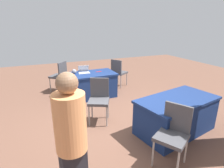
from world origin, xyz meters
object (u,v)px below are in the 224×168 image
person_presenter (71,139)px  table_foreground (90,85)px  scissors_red (99,72)px  chair_tucked_right (60,74)px  table_mid_left (176,115)px  chair_near_front (118,71)px  laptop_silver (84,71)px  chair_tucked_left (99,97)px  chair_aisle (173,131)px  yarn_ball (74,71)px

person_presenter → table_foreground: bearing=-118.3°
scissors_red → table_foreground: bearing=6.9°
chair_tucked_right → table_foreground: bearing=-94.2°
table_foreground → table_mid_left: 2.73m
scissors_red → table_mid_left: bearing=99.8°
chair_near_front → laptop_silver: size_ratio=2.77×
chair_tucked_left → scissors_red: size_ratio=5.43×
chair_tucked_left → chair_aisle: 1.82m
laptop_silver → yarn_ball: 0.29m
table_mid_left → yarn_ball: (1.49, -2.65, 0.43)m
yarn_ball → chair_near_front: bearing=-166.1°
table_foreground → scissors_red: (-0.31, -0.07, 0.37)m
chair_tucked_left → person_presenter: (0.95, 1.87, 0.38)m
table_mid_left → person_presenter: size_ratio=1.05×
table_mid_left → table_foreground: bearing=-66.9°
chair_tucked_left → laptop_silver: size_ratio=2.81×
table_foreground → chair_near_front: 1.31m
table_foreground → chair_tucked_left: chair_tucked_left is taller
table_mid_left → chair_aisle: size_ratio=1.83×
scissors_red → chair_tucked_right: bearing=-41.5°
laptop_silver → yarn_ball: bearing=5.1°
table_mid_left → chair_tucked_left: chair_tucked_left is taller
table_foreground → laptop_silver: laptop_silver is taller
table_foreground → chair_tucked_right: size_ratio=1.57×
table_foreground → laptop_silver: 0.44m
table_mid_left → scissors_red: (0.76, -2.58, 0.37)m
table_mid_left → chair_aisle: bearing=45.4°
person_presenter → chair_tucked_right: bearing=-104.6°
chair_aisle → table_mid_left: bearing=-74.7°
table_foreground → person_presenter: size_ratio=0.90×
table_foreground → chair_aisle: size_ratio=1.58×
table_mid_left → chair_aisle: chair_aisle is taller
chair_aisle → laptop_silver: 3.37m
chair_aisle → person_presenter: size_ratio=0.57×
chair_near_front → laptop_silver: (1.31, 0.40, 0.21)m
chair_near_front → chair_tucked_right: 1.96m
laptop_silver → chair_aisle: bearing=105.4°
chair_tucked_left → chair_tucked_right: bearing=-50.4°
chair_near_front → chair_aisle: (0.79, 3.73, 0.01)m
table_mid_left → chair_aisle: (0.68, 0.68, 0.20)m
chair_aisle → person_presenter: 1.61m
chair_tucked_right → yarn_ball: 0.79m
chair_tucked_right → yarn_ball: size_ratio=7.17×
person_presenter → chair_near_front: bearing=-130.3°
yarn_ball → scissors_red: 0.74m
yarn_ball → scissors_red: bearing=175.0°
table_mid_left → chair_tucked_right: (1.83, -3.33, 0.20)m
laptop_silver → scissors_red: bearing=179.0°
table_foreground → yarn_ball: bearing=-18.1°
table_mid_left → person_presenter: 2.45m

